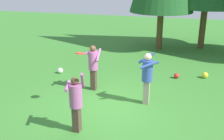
% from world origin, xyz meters
% --- Properties ---
extents(ground_plane, '(40.00, 40.00, 0.00)m').
position_xyz_m(ground_plane, '(0.00, 0.00, 0.00)').
color(ground_plane, '#387A2D').
extents(person_thrower, '(0.59, 0.58, 1.72)m').
position_xyz_m(person_thrower, '(-0.39, -1.68, 0.92)').
color(person_thrower, '#4C382D').
rests_on(person_thrower, ground_plane).
extents(person_catcher, '(0.52, 0.59, 1.67)m').
position_xyz_m(person_catcher, '(-0.91, 1.08, 0.99)').
color(person_catcher, '#4C382D').
rests_on(person_catcher, ground_plane).
extents(person_bystander, '(0.71, 0.66, 1.71)m').
position_xyz_m(person_bystander, '(1.13, 0.48, 1.02)').
color(person_bystander, gray).
rests_on(person_bystander, ground_plane).
extents(frisbee, '(0.36, 0.36, 0.07)m').
position_xyz_m(frisbee, '(-0.80, -0.34, 1.78)').
color(frisbee, red).
extents(ball_red, '(0.22, 0.22, 0.22)m').
position_xyz_m(ball_red, '(1.96, 3.09, 0.11)').
color(ball_red, red).
rests_on(ball_red, ground_plane).
extents(ball_yellow, '(0.25, 0.25, 0.25)m').
position_xyz_m(ball_yellow, '(3.08, 3.43, 0.13)').
color(ball_yellow, yellow).
rests_on(ball_yellow, ground_plane).
extents(ball_white, '(0.24, 0.24, 0.24)m').
position_xyz_m(ball_white, '(-2.89, 2.31, 0.12)').
color(ball_white, white).
rests_on(ball_white, ground_plane).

